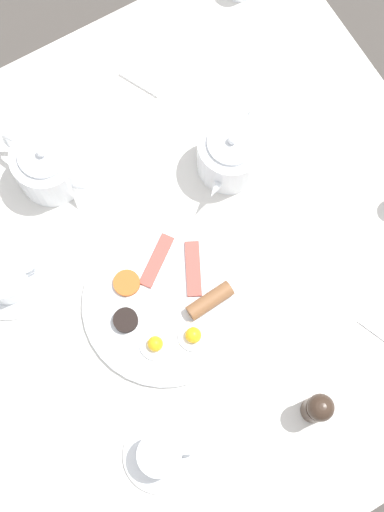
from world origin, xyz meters
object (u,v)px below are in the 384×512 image
object	(u,v)px
napkin_folded	(160,57)
teacup_with_saucer_left	(7,282)
breakfast_plate	(168,304)
teapot_far	(231,153)
pepper_grinder	(318,409)
teapot_near	(47,166)
teacup_with_saucer_right	(160,455)

from	to	relation	value
napkin_folded	teacup_with_saucer_left	bearing A→B (deg)	-149.78
breakfast_plate	teapot_far	bearing A→B (deg)	37.28
pepper_grinder	teapot_near	bearing A→B (deg)	107.52
teacup_with_saucer_left	pepper_grinder	bearing A→B (deg)	-52.34
teapot_near	teacup_with_saucer_left	size ratio (longest dim) A/B	1.50
teacup_with_saucer_left	teacup_with_saucer_right	xyz separation A→B (m)	(0.10, -0.42, 0.00)
breakfast_plate	pepper_grinder	distance (m)	0.33
teacup_with_saucer_right	pepper_grinder	distance (m)	0.29
teapot_near	teacup_with_saucer_right	size ratio (longest dim) A/B	1.50
teapot_far	napkin_folded	xyz separation A→B (m)	(-0.00, 0.28, -0.05)
teacup_with_saucer_left	breakfast_plate	bearing A→B (deg)	-37.08
napkin_folded	teapot_far	bearing A→B (deg)	-89.28
teapot_near	teacup_with_saucer_left	xyz separation A→B (m)	(-0.17, -0.16, -0.03)
napkin_folded	teacup_with_saucer_right	bearing A→B (deg)	-119.15
pepper_grinder	napkin_folded	xyz separation A→B (m)	(0.11, 0.77, -0.05)
breakfast_plate	napkin_folded	size ratio (longest dim) A/B	1.71
teapot_far	pepper_grinder	distance (m)	0.51
teapot_near	pepper_grinder	xyz separation A→B (m)	(0.20, -0.65, 0.00)
breakfast_plate	teapot_far	distance (m)	0.32
breakfast_plate	napkin_folded	xyz separation A→B (m)	(0.24, 0.47, -0.00)
teacup_with_saucer_right	teapot_far	bearing A→B (deg)	46.99
teacup_with_saucer_left	teacup_with_saucer_right	bearing A→B (deg)	-76.89
teapot_far	pepper_grinder	bearing A→B (deg)	38.61
pepper_grinder	napkin_folded	world-z (taller)	pepper_grinder
teacup_with_saucer_right	napkin_folded	bearing A→B (deg)	60.85
breakfast_plate	teacup_with_saucer_right	xyz separation A→B (m)	(-0.15, -0.23, 0.02)
teapot_near	napkin_folded	bearing A→B (deg)	84.82
teacup_with_saucer_left	napkin_folded	size ratio (longest dim) A/B	0.73
pepper_grinder	teapot_far	bearing A→B (deg)	76.78
pepper_grinder	breakfast_plate	bearing A→B (deg)	113.69
breakfast_plate	teapot_far	size ratio (longest dim) A/B	1.74
breakfast_plate	teapot_far	world-z (taller)	teapot_far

